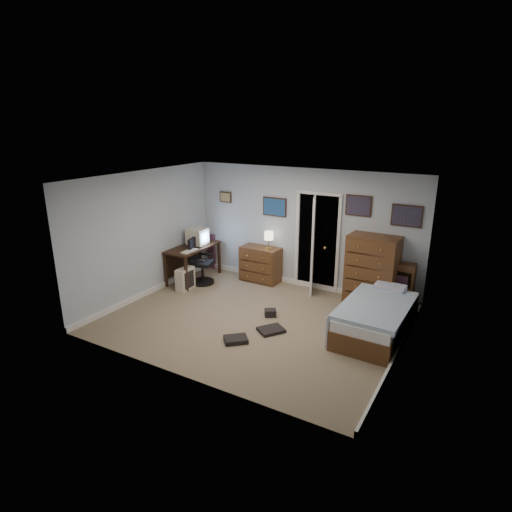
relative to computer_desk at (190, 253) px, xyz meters
The scene contains 15 objects.
floor 2.61m from the computer_desk, 25.67° to the right, with size 5.00×4.00×0.02m, color #83755A.
computer_desk is the anchor object (origin of this frame).
crt_monitor 0.42m from the computer_desk, 53.22° to the left, with size 0.41×0.38×0.37m.
keyboard 0.48m from the computer_desk, 51.88° to the right, with size 0.15×0.41×0.02m, color beige.
pc_tower 0.72m from the computer_desk, 61.74° to the right, with size 0.23×0.44×0.46m.
office_chair 0.42m from the computer_desk, 16.23° to the right, with size 0.59×0.59×1.01m.
media_stack 0.90m from the computer_desk, 91.81° to the left, with size 0.17×0.17×0.83m, color maroon.
low_dresser 1.58m from the computer_desk, 25.39° to the left, with size 0.87×0.43×0.77m, color brown.
table_lamp 1.81m from the computer_desk, 22.59° to the left, with size 0.20×0.20×0.38m.
doorway 2.92m from the computer_desk, 23.90° to the left, with size 0.96×1.12×2.05m.
tall_dresser 3.92m from the computer_desk, ahead, with size 0.93×0.55×1.36m, color brown.
headboard_bookcase 4.21m from the computer_desk, 10.42° to the left, with size 0.98×0.27×0.88m.
bed 4.32m from the computer_desk, ahead, with size 1.07×1.92×0.62m.
wall_posters 3.21m from the computer_desk, 17.02° to the left, with size 4.38×0.04×0.60m.
floor_clutter 2.98m from the computer_desk, 29.30° to the right, with size 0.81×1.46×0.13m.
Camera 1 is at (3.49, -5.96, 3.41)m, focal length 30.00 mm.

